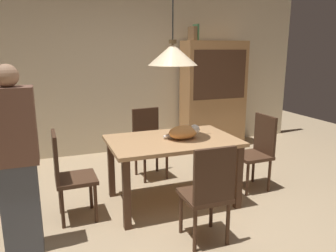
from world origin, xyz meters
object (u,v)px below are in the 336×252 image
(book_green_slim, at_px, (196,32))
(person_standing, at_px, (16,162))
(chair_far_back, at_px, (149,140))
(chair_left_side, at_px, (68,172))
(chair_near_front, at_px, (208,191))
(hutch_bookcase, at_px, (213,97))
(chair_right_side, at_px, (257,149))
(pendant_lamp, at_px, (173,54))
(book_brown_thick, at_px, (192,34))
(dining_table, at_px, (172,148))
(cat_sleeping, at_px, (184,132))

(book_green_slim, height_order, person_standing, book_green_slim)
(chair_far_back, distance_m, chair_left_side, 1.42)
(chair_near_front, height_order, book_green_slim, book_green_slim)
(hutch_bookcase, distance_m, person_standing, 3.76)
(chair_right_side, bearing_deg, pendant_lamp, -179.89)
(pendant_lamp, bearing_deg, book_green_slim, 58.62)
(book_brown_thick, distance_m, book_green_slim, 0.06)
(dining_table, relative_size, person_standing, 0.87)
(pendant_lamp, xyz_separation_m, book_brown_thick, (1.06, 1.83, 0.30))
(cat_sleeping, height_order, person_standing, person_standing)
(chair_left_side, xyz_separation_m, hutch_bookcase, (2.60, 1.83, 0.38))
(chair_right_side, height_order, book_green_slim, book_green_slim)
(hutch_bookcase, distance_m, book_brown_thick, 1.15)
(chair_right_side, distance_m, book_green_slim, 2.35)
(chair_right_side, distance_m, chair_left_side, 2.26)
(cat_sleeping, distance_m, hutch_bookcase, 2.31)
(book_brown_thick, bearing_deg, chair_right_side, -87.75)
(chair_right_side, xyz_separation_m, book_brown_thick, (-0.07, 1.83, 1.45))
(book_green_slim, bearing_deg, person_standing, -139.71)
(chair_far_back, xyz_separation_m, chair_right_side, (1.14, -0.88, 0.00))
(pendant_lamp, height_order, hutch_bookcase, pendant_lamp)
(dining_table, xyz_separation_m, book_brown_thick, (1.06, 1.83, 1.31))
(book_brown_thick, xyz_separation_m, book_green_slim, (0.06, 0.00, 0.02))
(pendant_lamp, bearing_deg, chair_right_side, 0.11)
(dining_table, bearing_deg, hutch_bookcase, 51.15)
(book_brown_thick, height_order, person_standing, book_brown_thick)
(chair_right_side, height_order, cat_sleeping, chair_right_side)
(dining_table, xyz_separation_m, hutch_bookcase, (1.47, 1.83, 0.24))
(chair_right_side, relative_size, book_brown_thick, 3.88)
(chair_right_side, bearing_deg, hutch_bookcase, 79.28)
(chair_near_front, relative_size, book_green_slim, 3.58)
(cat_sleeping, bearing_deg, dining_table, 162.69)
(cat_sleeping, bearing_deg, chair_far_back, 98.23)
(chair_near_front, distance_m, person_standing, 1.63)
(chair_right_side, xyz_separation_m, person_standing, (-2.67, -0.42, 0.30))
(chair_near_front, bearing_deg, book_green_slim, 67.58)
(hutch_bookcase, bearing_deg, chair_near_front, -118.57)
(chair_left_side, distance_m, cat_sleeping, 1.29)
(person_standing, bearing_deg, pendant_lamp, 15.26)
(hutch_bookcase, bearing_deg, chair_left_side, -144.86)
(chair_near_front, bearing_deg, pendant_lamp, 89.96)
(chair_left_side, bearing_deg, hutch_bookcase, 35.14)
(person_standing, bearing_deg, book_brown_thick, 40.95)
(chair_left_side, relative_size, cat_sleeping, 2.38)
(chair_left_side, height_order, person_standing, person_standing)
(chair_far_back, distance_m, chair_near_front, 1.76)
(chair_far_back, xyz_separation_m, hutch_bookcase, (1.48, 0.95, 0.38))
(chair_far_back, bearing_deg, pendant_lamp, -89.46)
(dining_table, xyz_separation_m, chair_left_side, (-1.13, -0.00, -0.14))
(dining_table, relative_size, cat_sleeping, 3.58)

